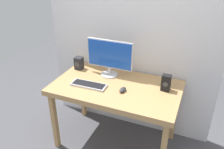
# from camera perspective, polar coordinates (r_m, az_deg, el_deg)

# --- Properties ---
(ground_plane) EXTENTS (6.00, 6.00, 0.00)m
(ground_plane) POSITION_cam_1_polar(r_m,az_deg,el_deg) (2.86, 0.90, -16.11)
(ground_plane) COLOR #4C4C51
(wall_back) EXTENTS (1.99, 0.04, 3.00)m
(wall_back) POSITION_cam_1_polar(r_m,az_deg,el_deg) (2.51, 4.90, 16.52)
(wall_back) COLOR silver
(wall_back) RESTS_ON ground_plane
(desk) EXTENTS (1.31, 0.76, 0.77)m
(desk) POSITION_cam_1_polar(r_m,az_deg,el_deg) (2.44, 1.02, -4.20)
(desk) COLOR tan
(desk) RESTS_ON ground_plane
(monitor) EXTENTS (0.52, 0.19, 0.41)m
(monitor) POSITION_cam_1_polar(r_m,az_deg,el_deg) (2.52, -0.58, 4.39)
(monitor) COLOR silver
(monitor) RESTS_ON desk
(keyboard_primary) EXTENTS (0.37, 0.14, 0.02)m
(keyboard_primary) POSITION_cam_1_polar(r_m,az_deg,el_deg) (2.40, -5.74, -2.57)
(keyboard_primary) COLOR silver
(keyboard_primary) RESTS_ON desk
(mouse) EXTENTS (0.07, 0.11, 0.04)m
(mouse) POSITION_cam_1_polar(r_m,az_deg,el_deg) (2.29, 2.66, -3.78)
(mouse) COLOR #333338
(mouse) RESTS_ON desk
(speaker_right) EXTENTS (0.09, 0.08, 0.17)m
(speaker_right) POSITION_cam_1_polar(r_m,az_deg,el_deg) (2.34, 13.18, -1.97)
(speaker_right) COLOR black
(speaker_right) RESTS_ON desk
(speaker_left) EXTENTS (0.09, 0.09, 0.15)m
(speaker_left) POSITION_cam_1_polar(r_m,az_deg,el_deg) (2.74, -8.15, 2.79)
(speaker_left) COLOR #232328
(speaker_left) RESTS_ON desk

